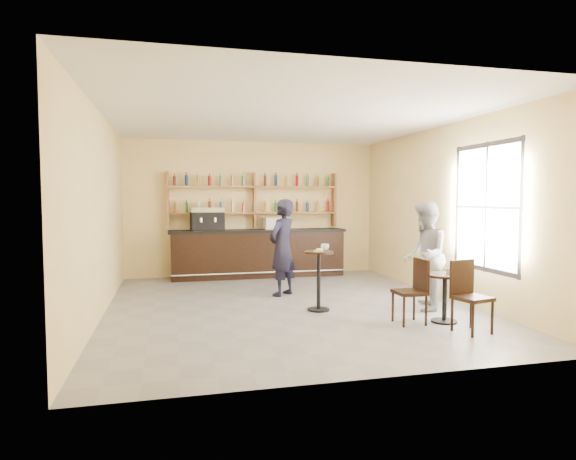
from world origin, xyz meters
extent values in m
plane|color=slate|center=(0.00, 0.00, 0.00)|extent=(7.00, 7.00, 0.00)
plane|color=white|center=(0.00, 0.00, 3.20)|extent=(7.00, 7.00, 0.00)
plane|color=#F8D88C|center=(0.00, 3.50, 1.60)|extent=(7.00, 0.00, 7.00)
plane|color=#F8D88C|center=(0.00, -3.50, 1.60)|extent=(7.00, 0.00, 7.00)
plane|color=#F8D88C|center=(-3.00, 0.00, 1.60)|extent=(0.00, 7.00, 7.00)
plane|color=#F8D88C|center=(3.00, 0.00, 1.60)|extent=(0.00, 7.00, 7.00)
plane|color=white|center=(2.99, -1.20, 1.70)|extent=(0.00, 2.00, 2.00)
cube|color=white|center=(0.40, -0.48, 0.98)|extent=(0.15, 0.15, 0.00)
torus|color=#E79E54|center=(0.41, -0.49, 1.01)|extent=(0.11, 0.11, 0.04)
imported|color=white|center=(0.54, -0.38, 1.04)|extent=(0.18, 0.18, 0.11)
imported|color=black|center=(0.11, 0.86, 0.91)|extent=(0.79, 0.77, 1.83)
imported|color=white|center=(2.05, -1.65, 0.77)|extent=(0.10, 0.10, 0.08)
imported|color=gray|center=(2.13, -0.84, 0.90)|extent=(1.00, 1.08, 1.79)
camera|label=1|loc=(-1.94, -7.96, 1.84)|focal=30.00mm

